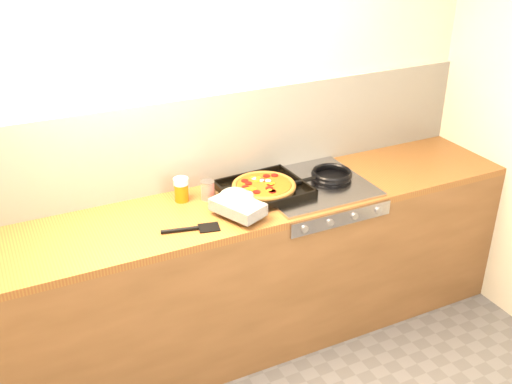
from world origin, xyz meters
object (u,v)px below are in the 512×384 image
pizza_on_tray (256,192)px  tomato_can (208,190)px  frying_pan (331,175)px  juice_glass (181,189)px

pizza_on_tray → tomato_can: (-0.23, 0.12, 0.01)m
pizza_on_tray → frying_pan: pizza_on_tray is taller
tomato_can → pizza_on_tray: bearing=-27.4°
frying_pan → juice_glass: juice_glass is taller
juice_glass → pizza_on_tray: bearing=-24.2°
frying_pan → pizza_on_tray: bearing=-177.5°
tomato_can → juice_glass: juice_glass is taller
frying_pan → juice_glass: bearing=170.5°
tomato_can → juice_glass: size_ratio=0.80×
pizza_on_tray → frying_pan: (0.48, 0.02, -0.01)m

